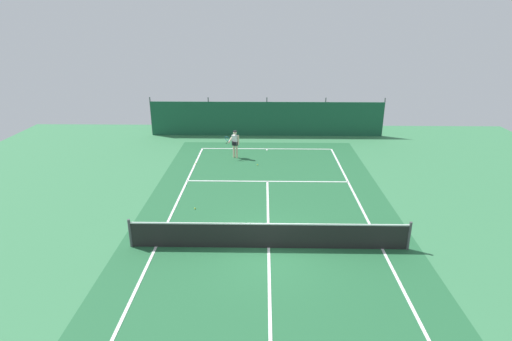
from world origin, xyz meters
name	(u,v)px	position (x,y,z in m)	size (l,w,h in m)	color
ground_plane	(269,248)	(0.00, 0.00, 0.00)	(36.00, 36.00, 0.00)	#387A4C
court_surface	(269,248)	(0.00, 0.00, 0.00)	(11.02, 26.60, 0.01)	#236038
tennis_net	(269,236)	(0.00, 0.00, 0.51)	(10.12, 0.10, 1.10)	black
back_fence	(267,125)	(0.00, 15.55, 0.67)	(16.30, 0.98, 2.70)	#195138
tennis_player	(235,142)	(-1.90, 10.16, 0.96)	(0.86, 0.62, 1.64)	beige
tennis_ball_near_player	(257,165)	(-0.54, 8.83, 0.03)	(0.07, 0.07, 0.07)	#CCDB33
tennis_ball_midcourt	(196,164)	(-4.08, 8.95, 0.03)	(0.07, 0.07, 0.07)	#CCDB33
tennis_ball_by_sideline	(195,208)	(-3.19, 3.13, 0.03)	(0.07, 0.07, 0.07)	#CCDB33
parked_car	(242,116)	(-1.87, 17.53, 0.84)	(2.03, 4.20, 1.68)	navy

